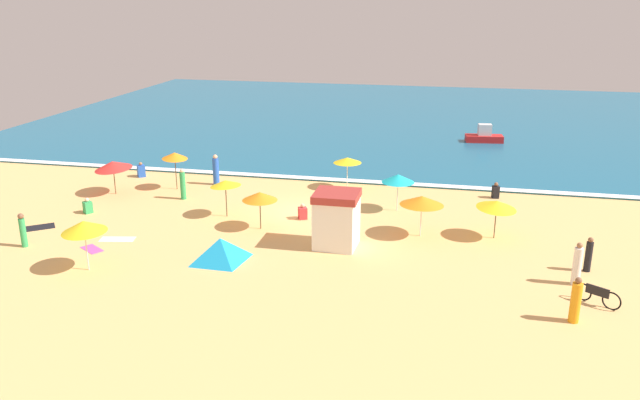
# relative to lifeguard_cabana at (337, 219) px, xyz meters

# --- Properties ---
(ground_plane) EXTENTS (60.00, 60.00, 0.00)m
(ground_plane) POSITION_rel_lifeguard_cabana_xyz_m (-2.63, 4.27, -1.33)
(ground_plane) COLOR #E5B26B
(ocean_water) EXTENTS (60.00, 44.00, 0.10)m
(ocean_water) POSITION_rel_lifeguard_cabana_xyz_m (-2.63, 32.27, -1.28)
(ocean_water) COLOR #196084
(ocean_water) RESTS_ON ground_plane
(wave_breaker_foam) EXTENTS (57.00, 0.70, 0.01)m
(wave_breaker_foam) POSITION_rel_lifeguard_cabana_xyz_m (-2.63, 10.57, -1.23)
(wave_breaker_foam) COLOR white
(wave_breaker_foam) RESTS_ON ocean_water
(lifeguard_cabana) EXTENTS (2.02, 1.97, 2.62)m
(lifeguard_cabana) POSITION_rel_lifeguard_cabana_xyz_m (0.00, 0.00, 0.00)
(lifeguard_cabana) COLOR white
(lifeguard_cabana) RESTS_ON ground_plane
(beach_umbrella_0) EXTENTS (2.12, 2.11, 2.31)m
(beach_umbrella_0) POSITION_rel_lifeguard_cabana_xyz_m (-11.05, 6.89, 0.73)
(beach_umbrella_0) COLOR #4C3823
(beach_umbrella_0) RESTS_ON ground_plane
(beach_umbrella_1) EXTENTS (2.42, 2.43, 2.24)m
(beach_umbrella_1) POSITION_rel_lifeguard_cabana_xyz_m (-9.79, -4.84, 0.63)
(beach_umbrella_1) COLOR silver
(beach_umbrella_1) RESTS_ON ground_plane
(beach_umbrella_2) EXTENTS (2.34, 2.34, 1.92)m
(beach_umbrella_2) POSITION_rel_lifeguard_cabana_xyz_m (-1.08, 9.17, 0.42)
(beach_umbrella_2) COLOR silver
(beach_umbrella_2) RESTS_ON ground_plane
(beach_umbrella_3) EXTENTS (2.00, 2.00, 2.04)m
(beach_umbrella_3) POSITION_rel_lifeguard_cabana_xyz_m (2.26, 5.69, 0.48)
(beach_umbrella_3) COLOR silver
(beach_umbrella_3) RESTS_ON ground_plane
(beach_umbrella_4) EXTENTS (2.68, 2.67, 1.95)m
(beach_umbrella_4) POSITION_rel_lifeguard_cabana_xyz_m (7.22, 2.61, 0.35)
(beach_umbrella_4) COLOR #4C3823
(beach_umbrella_4) RESTS_ON ground_plane
(beach_umbrella_5) EXTENTS (2.90, 2.91, 2.04)m
(beach_umbrella_5) POSITION_rel_lifeguard_cabana_xyz_m (3.73, 2.14, 0.46)
(beach_umbrella_5) COLOR silver
(beach_umbrella_5) RESTS_ON ground_plane
(beach_umbrella_6) EXTENTS (1.99, 1.98, 2.02)m
(beach_umbrella_6) POSITION_rel_lifeguard_cabana_xyz_m (-6.42, 2.88, 0.48)
(beach_umbrella_6) COLOR #4C3823
(beach_umbrella_6) RESTS_ON ground_plane
(beach_umbrella_7) EXTENTS (2.47, 2.47, 1.92)m
(beach_umbrella_7) POSITION_rel_lifeguard_cabana_xyz_m (-4.12, 1.46, 0.37)
(beach_umbrella_7) COLOR #4C3823
(beach_umbrella_7) RESTS_ON ground_plane
(beach_umbrella_8) EXTENTS (3.04, 3.05, 2.06)m
(beach_umbrella_8) POSITION_rel_lifeguard_cabana_xyz_m (-14.16, 5.24, 0.40)
(beach_umbrella_8) COLOR #4C3823
(beach_umbrella_8) RESTS_ON ground_plane
(beach_tent) EXTENTS (2.90, 2.87, 1.07)m
(beach_tent) POSITION_rel_lifeguard_cabana_xyz_m (-4.63, -2.75, -0.80)
(beach_tent) COLOR #1999D8
(beach_tent) RESTS_ON ground_plane
(parked_bicycle) EXTENTS (1.56, 1.04, 0.76)m
(parked_bicycle) POSITION_rel_lifeguard_cabana_xyz_m (10.68, -3.67, -0.95)
(parked_bicycle) COLOR black
(parked_bicycle) RESTS_ON ground_plane
(beachgoer_0) EXTENTS (0.44, 0.44, 1.80)m
(beachgoer_0) POSITION_rel_lifeguard_cabana_xyz_m (-9.85, 5.15, -0.48)
(beachgoer_0) COLOR green
(beachgoer_0) RESTS_ON ground_plane
(beachgoer_1) EXTENTS (0.50, 0.50, 1.74)m
(beachgoer_1) POSITION_rel_lifeguard_cabana_xyz_m (9.63, -5.27, -0.52)
(beachgoer_1) COLOR orange
(beachgoer_1) RESTS_ON ground_plane
(beachgoer_2) EXTENTS (0.44, 0.44, 0.93)m
(beachgoer_2) POSITION_rel_lifeguard_cabana_xyz_m (7.57, 9.10, -0.92)
(beachgoer_2) COLOR black
(beachgoer_2) RESTS_ON ground_plane
(beachgoer_3) EXTENTS (0.41, 0.41, 1.89)m
(beachgoer_3) POSITION_rel_lifeguard_cabana_xyz_m (-9.07, 8.28, -0.44)
(beachgoer_3) COLOR blue
(beachgoer_3) RESTS_ON ground_plane
(beachgoer_4) EXTENTS (0.56, 0.56, 0.84)m
(beachgoer_4) POSITION_rel_lifeguard_cabana_xyz_m (-2.41, 3.32, -0.98)
(beachgoer_4) COLOR red
(beachgoer_4) RESTS_ON ground_plane
(beachgoer_5) EXTENTS (0.57, 0.57, 0.85)m
(beachgoer_5) POSITION_rel_lifeguard_cabana_xyz_m (-13.86, 1.81, -0.97)
(beachgoer_5) COLOR green
(beachgoer_5) RESTS_ON ground_plane
(beachgoer_6) EXTENTS (0.39, 0.39, 1.53)m
(beachgoer_6) POSITION_rel_lifeguard_cabana_xyz_m (10.88, -0.54, -0.61)
(beachgoer_6) COLOR black
(beachgoer_6) RESTS_ON ground_plane
(beachgoer_7) EXTENTS (0.63, 0.63, 0.96)m
(beachgoer_7) POSITION_rel_lifeguard_cabana_xyz_m (-14.40, 8.93, -0.93)
(beachgoer_7) COLOR blue
(beachgoer_7) RESTS_ON ground_plane
(beachgoer_8) EXTENTS (0.49, 0.49, 1.81)m
(beachgoer_8) POSITION_rel_lifeguard_cabana_xyz_m (10.18, -2.00, -0.48)
(beachgoer_8) COLOR white
(beachgoer_8) RESTS_ON ground_plane
(beachgoer_9) EXTENTS (0.40, 0.40, 1.63)m
(beachgoer_9) POSITION_rel_lifeguard_cabana_xyz_m (-14.11, -3.11, -0.53)
(beachgoer_9) COLOR green
(beachgoer_9) RESTS_ON ground_plane
(beach_towel_0) EXTENTS (1.35, 1.17, 0.01)m
(beach_towel_0) POSITION_rel_lifeguard_cabana_xyz_m (-10.91, -2.75, -1.33)
(beach_towel_0) COLOR #D84CA5
(beach_towel_0) RESTS_ON ground_plane
(beach_towel_1) EXTENTS (1.68, 1.58, 0.01)m
(beach_towel_1) POSITION_rel_lifeguard_cabana_xyz_m (-15.05, -0.72, -1.33)
(beach_towel_1) COLOR black
(beach_towel_1) RESTS_ON ground_plane
(beach_towel_2) EXTENTS (1.74, 0.99, 0.01)m
(beach_towel_2) POSITION_rel_lifeguard_cabana_xyz_m (-10.39, -1.38, -1.33)
(beach_towel_2) COLOR white
(beach_towel_2) RESTS_ON ground_plane
(small_boat_0) EXTENTS (2.97, 1.47, 1.40)m
(small_boat_0) POSITION_rel_lifeguard_cabana_xyz_m (7.34, 23.46, -0.79)
(small_boat_0) COLOR red
(small_boat_0) RESTS_ON ocean_water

